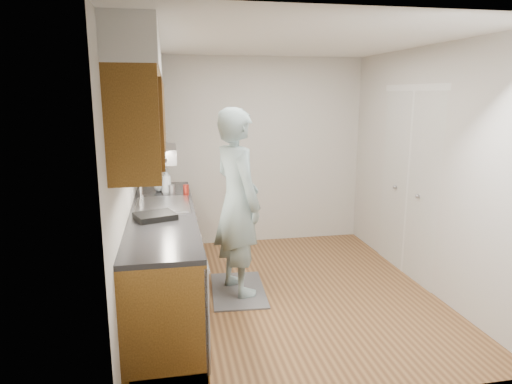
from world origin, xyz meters
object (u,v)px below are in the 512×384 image
at_px(person, 237,190).
at_px(soap_bottle_a, 166,181).
at_px(soda_can, 186,190).
at_px(soap_bottle_b, 164,183).
at_px(soap_bottle_c, 159,184).
at_px(steel_can, 172,190).
at_px(dish_rack, 155,216).

xyz_separation_m(person, soap_bottle_a, (-0.69, 0.60, 0.00)).
bearing_deg(soda_can, soap_bottle_b, 132.62).
relative_size(soap_bottle_c, steel_can, 1.39).
bearing_deg(dish_rack, soap_bottle_b, 66.88).
height_order(soap_bottle_c, dish_rack, soap_bottle_c).
bearing_deg(soap_bottle_a, steel_can, -60.57).
xyz_separation_m(soap_bottle_b, soda_can, (0.23, -0.25, -0.03)).
bearing_deg(steel_can, soap_bottle_a, 119.43).
height_order(person, soap_bottle_c, person).
height_order(soap_bottle_a, soap_bottle_b, soap_bottle_a).
bearing_deg(soap_bottle_b, soda_can, -47.38).
bearing_deg(person, soap_bottle_b, 24.33).
bearing_deg(dish_rack, soap_bottle_c, 69.42).
bearing_deg(soap_bottle_c, soda_can, -41.72).
distance_m(soap_bottle_a, soap_bottle_b, 0.17).
distance_m(soda_can, steel_can, 0.16).
bearing_deg(steel_can, person, -38.33).
height_order(steel_can, dish_rack, steel_can).
xyz_separation_m(soap_bottle_c, steel_can, (0.13, -0.25, -0.02)).
distance_m(soda_can, dish_rack, 0.98).
bearing_deg(soap_bottle_c, soap_bottle_a, -63.67).
bearing_deg(person, steel_can, 32.52).
distance_m(soap_bottle_a, soda_can, 0.24).
distance_m(soap_bottle_c, dish_rack, 1.19).
xyz_separation_m(person, soap_bottle_c, (-0.77, 0.76, -0.06)).
distance_m(person, soap_bottle_a, 0.92).
bearing_deg(soap_bottle_a, soda_can, -24.27).
bearing_deg(soap_bottle_c, soap_bottle_b, -1.44).
bearing_deg(soap_bottle_a, soap_bottle_b, 99.77).
distance_m(soap_bottle_b, dish_rack, 1.19).
height_order(person, dish_rack, person).
bearing_deg(steel_can, soap_bottle_c, 117.47).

